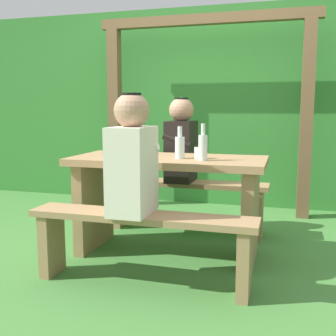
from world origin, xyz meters
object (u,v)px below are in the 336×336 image
object	(u,v)px
bench_far	(186,196)
bottle_left	(203,146)
picnic_table	(168,188)
person_black_coat	(181,143)
person_white_shirt	(132,159)
drinking_glass	(199,153)
bench_near	(141,234)
bottle_right	(180,146)

from	to	relation	value
bench_far	bottle_left	world-z (taller)	bottle_left
picnic_table	person_black_coat	distance (m)	0.65
bench_far	person_white_shirt	world-z (taller)	person_white_shirt
picnic_table	person_black_coat	world-z (taller)	person_black_coat
person_black_coat	bottle_left	world-z (taller)	person_black_coat
bench_far	picnic_table	bearing A→B (deg)	-90.00
picnic_table	person_black_coat	size ratio (longest dim) A/B	1.95
picnic_table	drinking_glass	world-z (taller)	drinking_glass
bottle_left	bench_near	bearing A→B (deg)	-121.12
bench_far	person_white_shirt	bearing A→B (deg)	-92.63
bench_far	person_black_coat	distance (m)	0.46
person_black_coat	drinking_glass	world-z (taller)	person_black_coat
person_black_coat	drinking_glass	distance (m)	0.66
drinking_glass	person_black_coat	bearing A→B (deg)	115.49
bench_near	bottle_right	distance (m)	0.73
bottle_left	bottle_right	distance (m)	0.19
bench_near	drinking_glass	size ratio (longest dim) A/B	16.89
picnic_table	bottle_left	world-z (taller)	bottle_left
picnic_table	bench_far	bearing A→B (deg)	90.00
bench_far	bottle_right	world-z (taller)	bottle_right
person_white_shirt	bottle_right	world-z (taller)	person_white_shirt
bench_far	bottle_left	size ratio (longest dim) A/B	5.57
bottle_right	picnic_table	bearing A→B (deg)	154.11
person_white_shirt	bottle_left	bearing A→B (deg)	54.10
bottle_left	picnic_table	bearing A→B (deg)	157.22
bottle_left	bottle_right	xyz separation A→B (m)	(-0.18, 0.07, -0.01)
drinking_glass	bottle_left	xyz separation A→B (m)	(0.04, -0.10, 0.06)
bench_near	person_black_coat	bearing A→B (deg)	92.43
bench_far	bottle_right	distance (m)	0.81
bench_near	bottle_right	size ratio (longest dim) A/B	6.16
person_white_shirt	bottle_right	distance (m)	0.55
bench_near	person_white_shirt	xyz separation A→B (m)	(-0.05, 0.00, 0.46)
bench_far	bench_near	bearing A→B (deg)	-90.00
person_white_shirt	bench_far	bearing A→B (deg)	87.37
bench_near	bottle_left	bearing A→B (deg)	58.88
picnic_table	bottle_right	world-z (taller)	bottle_right
bench_far	person_black_coat	bearing A→B (deg)	-176.15
person_white_shirt	drinking_glass	distance (m)	0.63
person_black_coat	bottle_right	world-z (taller)	person_black_coat
bench_far	drinking_glass	xyz separation A→B (m)	(0.24, -0.60, 0.44)
bench_far	drinking_glass	bearing A→B (deg)	-68.58
bench_near	bottle_right	bearing A→B (deg)	79.26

